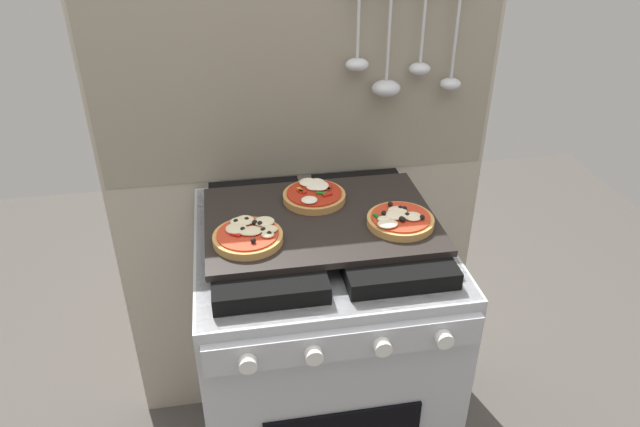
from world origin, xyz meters
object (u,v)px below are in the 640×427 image
(stove, at_px, (320,362))
(baking_tray, at_px, (320,220))
(pizza_left, at_px, (249,235))
(pizza_center, at_px, (315,195))
(pizza_right, at_px, (400,219))

(stove, distance_m, baking_tray, 0.46)
(baking_tray, xyz_separation_m, pizza_left, (-0.17, -0.07, 0.02))
(pizza_center, bearing_deg, pizza_left, -137.79)
(pizza_center, bearing_deg, baking_tray, -91.51)
(stove, height_order, pizza_center, pizza_center)
(pizza_left, relative_size, pizza_right, 1.00)
(pizza_right, bearing_deg, pizza_left, -178.94)
(pizza_right, bearing_deg, baking_tray, 159.75)
(pizza_right, bearing_deg, stove, 160.22)
(baking_tray, bearing_deg, pizza_right, -20.25)
(stove, bearing_deg, pizza_right, -19.78)
(pizza_right, relative_size, pizza_center, 1.00)
(stove, relative_size, pizza_left, 5.80)
(pizza_left, xyz_separation_m, pizza_right, (0.35, 0.01, 0.00))
(baking_tray, height_order, pizza_right, pizza_right)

